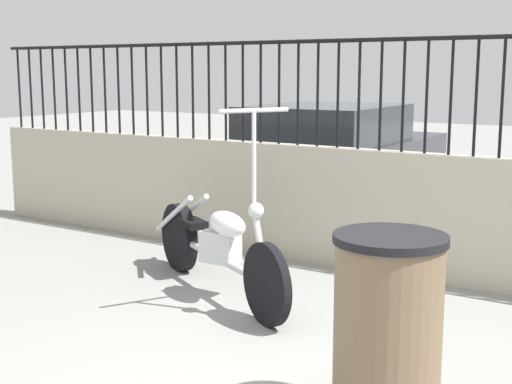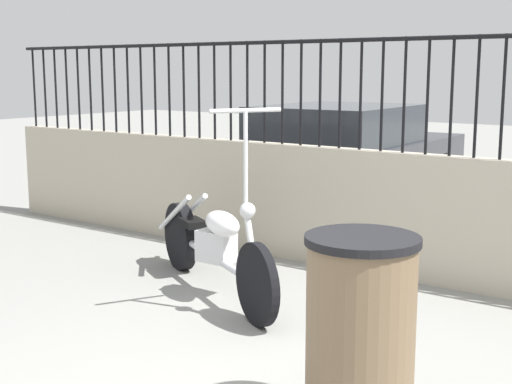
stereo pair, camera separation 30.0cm
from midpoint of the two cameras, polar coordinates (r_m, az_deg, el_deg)
name	(u,v)px [view 2 (the right image)]	position (r m, az deg, el deg)	size (l,w,h in m)	color
low_wall	(470,224)	(5.84, 18.19, -2.48)	(10.80, 0.18, 1.04)	#B2A893
fence_railing	(478,78)	(5.72, 18.79, 8.65)	(10.80, 0.04, 0.93)	black
motorcycle_silver	(210,243)	(5.55, -2.19, -4.07)	(1.96, 1.16, 1.46)	black
trash_bin	(360,333)	(3.51, 10.82, -11.02)	(0.54, 0.54, 0.95)	brown
car_dark_grey	(342,157)	(8.82, 7.90, 2.80)	(1.86, 4.01, 1.29)	black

